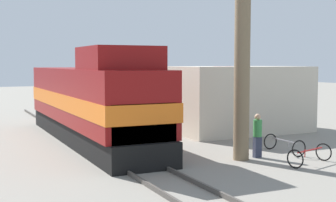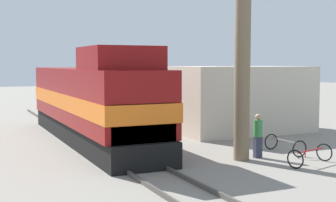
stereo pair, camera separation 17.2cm
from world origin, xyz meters
name	(u,v)px [view 1 (the left image)]	position (x,y,z in m)	size (l,w,h in m)	color
ground_plane	(118,157)	(0.00, 0.00, 0.00)	(120.00, 120.00, 0.00)	gray
rail_near	(101,156)	(-0.72, 0.00, 0.07)	(0.08, 39.61, 0.15)	#4C4742
rail_far	(135,153)	(0.72, 0.00, 0.07)	(0.08, 39.61, 0.15)	#4C4742
locomotive	(92,103)	(0.00, 3.74, 1.86)	(2.85, 14.42, 4.32)	black
utility_pole	(243,6)	(4.06, -2.55, 5.84)	(1.80, 0.60, 11.62)	#726047
vendor_umbrella	(219,96)	(6.39, 2.91, 2.01)	(1.97, 1.97, 2.23)	#4C4C4C
billboard_sign	(228,83)	(7.75, 4.22, 2.64)	(1.76, 0.12, 3.53)	#595959
shrub_cluster	(224,128)	(6.66, 2.85, 0.37)	(0.73, 0.73, 0.73)	#236028
person_bystander	(257,134)	(4.87, -2.48, 0.94)	(0.34, 0.34, 1.73)	#2D3347
bicycle	(284,145)	(6.41, -2.20, 0.35)	(0.71, 1.90, 0.68)	black
bicycle_spare	(310,155)	(5.85, -4.35, 0.35)	(2.08, 1.21, 0.67)	black
building_block_distant	(236,99)	(8.16, 4.02, 1.76)	(7.17, 4.73, 3.52)	beige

